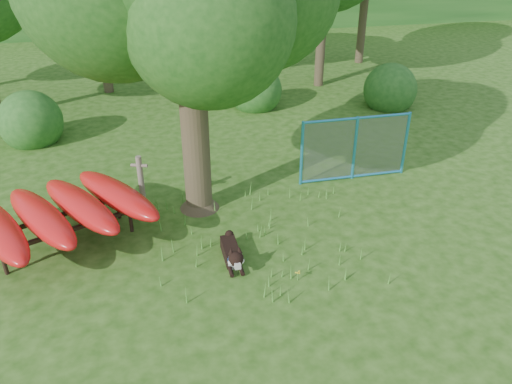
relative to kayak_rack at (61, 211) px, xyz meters
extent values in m
plane|color=#1F470E|center=(3.54, -1.74, -0.75)|extent=(80.00, 80.00, 0.00)
cylinder|color=#3B3020|center=(2.76, 0.82, 1.55)|extent=(0.69, 0.69, 4.59)
cone|color=#3B3020|center=(2.76, 0.82, -0.52)|extent=(1.04, 1.04, 0.46)
sphere|color=#1B4B15|center=(2.98, -0.35, 3.48)|extent=(2.94, 2.94, 2.94)
cylinder|color=#3B3020|center=(3.30, 0.71, 2.19)|extent=(1.31, 0.35, 0.98)
cylinder|color=#3B3020|center=(2.34, 1.09, 2.56)|extent=(0.90, 0.83, 0.94)
cylinder|color=#6A5E50|center=(1.54, 0.92, -0.07)|extent=(0.16, 0.16, 1.35)
cylinder|color=#6A5E50|center=(1.54, 0.92, 0.39)|extent=(0.37, 0.19, 0.07)
cylinder|color=black|center=(-1.00, -0.78, -0.51)|extent=(0.10, 0.10, 0.47)
cylinder|color=black|center=(1.25, 0.17, -0.51)|extent=(0.10, 0.10, 0.47)
cylinder|color=black|center=(1.00, 0.78, -0.51)|extent=(0.10, 0.10, 0.47)
cube|color=black|center=(0.13, -0.30, -0.26)|extent=(2.63, 1.16, 0.08)
cube|color=black|center=(-0.13, 0.30, -0.26)|extent=(2.63, 1.16, 0.08)
ellipsoid|color=red|center=(-0.35, -0.15, 0.00)|extent=(1.94, 2.79, 0.45)
ellipsoid|color=red|center=(0.35, 0.15, 0.00)|extent=(2.01, 2.76, 0.45)
ellipsoid|color=red|center=(1.04, 0.44, 0.00)|extent=(2.08, 2.72, 0.45)
cube|color=black|center=(3.09, -1.19, -0.62)|extent=(0.29, 0.77, 0.26)
cube|color=beige|center=(3.10, -1.52, -0.63)|extent=(0.24, 0.15, 0.24)
sphere|color=black|center=(3.10, -1.71, -0.42)|extent=(0.28, 0.28, 0.28)
cube|color=beige|center=(3.10, -1.84, -0.46)|extent=(0.11, 0.15, 0.10)
sphere|color=beige|center=(3.01, -1.73, -0.46)|extent=(0.13, 0.13, 0.13)
sphere|color=beige|center=(3.18, -1.73, -0.46)|extent=(0.13, 0.13, 0.13)
cone|color=black|center=(3.02, -1.67, -0.27)|extent=(0.12, 0.14, 0.14)
cone|color=black|center=(3.17, -1.67, -0.27)|extent=(0.12, 0.14, 0.14)
cylinder|color=black|center=(3.00, -1.68, -0.69)|extent=(0.08, 0.33, 0.08)
cylinder|color=black|center=(3.19, -1.68, -0.69)|extent=(0.08, 0.33, 0.08)
sphere|color=black|center=(3.15, -0.77, -0.51)|extent=(0.17, 0.17, 0.17)
torus|color=blue|center=(3.10, -1.62, -0.49)|extent=(0.27, 0.08, 0.27)
cylinder|color=#298FC2|center=(5.32, 1.40, 0.07)|extent=(0.07, 0.07, 1.63)
cylinder|color=#298FC2|center=(6.67, 1.41, 0.07)|extent=(0.07, 0.07, 1.63)
cylinder|color=#298FC2|center=(8.03, 1.42, 0.07)|extent=(0.07, 0.07, 1.63)
cylinder|color=#298FC2|center=(6.67, 1.41, 0.84)|extent=(2.71, 0.08, 0.06)
cylinder|color=#298FC2|center=(6.67, 1.41, -0.70)|extent=(2.71, 0.08, 0.06)
plane|color=gray|center=(6.67, 1.41, 0.07)|extent=(2.71, 0.01, 2.71)
cylinder|color=#4F9531|center=(4.13, -2.16, -0.66)|extent=(0.02, 0.02, 0.17)
sphere|color=gold|center=(4.13, -2.16, -0.57)|extent=(0.03, 0.03, 0.03)
sphere|color=gold|center=(4.16, -2.14, -0.56)|extent=(0.03, 0.03, 0.03)
sphere|color=gold|center=(4.10, -2.14, -0.58)|extent=(0.03, 0.03, 0.03)
sphere|color=gold|center=(4.16, -2.19, -0.57)|extent=(0.03, 0.03, 0.03)
sphere|color=gold|center=(4.12, -2.18, -0.56)|extent=(0.03, 0.03, 0.03)
cylinder|color=#3B3020|center=(0.54, 10.26, 1.88)|extent=(0.36, 0.36, 5.25)
cylinder|color=#3B3020|center=(5.04, 11.26, 1.18)|extent=(0.36, 0.36, 3.85)
cylinder|color=#3B3020|center=(8.54, 9.26, 1.63)|extent=(0.36, 0.36, 4.76)
cylinder|color=#3B3020|center=(11.54, 12.26, 1.70)|extent=(0.36, 0.36, 4.90)
sphere|color=#20561C|center=(-1.46, 5.76, -0.75)|extent=(1.80, 1.80, 1.80)
sphere|color=#20561C|center=(10.04, 6.26, -0.75)|extent=(1.80, 1.80, 1.80)
sphere|color=#20561C|center=(5.54, 7.26, -0.75)|extent=(1.80, 1.80, 1.80)
camera|label=1|loc=(1.79, -8.92, 4.95)|focal=35.00mm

